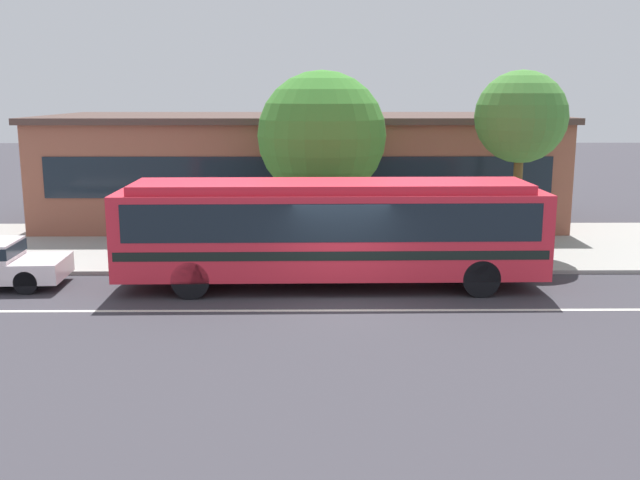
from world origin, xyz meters
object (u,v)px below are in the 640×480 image
object	(u,v)px
bus_stop_sign	(506,210)
street_tree_mid_block	(521,118)
transit_bus	(331,226)
pedestrian_walking_along_curb	(288,232)
pedestrian_waiting_near_sign	(196,225)
street_tree_near_stop	(322,136)

from	to	relation	value
bus_stop_sign	street_tree_mid_block	distance (m)	3.39
bus_stop_sign	transit_bus	bearing A→B (deg)	-159.57
pedestrian_walking_along_curb	transit_bus	bearing A→B (deg)	-60.17
pedestrian_waiting_near_sign	pedestrian_walking_along_curb	size ratio (longest dim) A/B	1.02
pedestrian_waiting_near_sign	bus_stop_sign	distance (m)	9.69
pedestrian_walking_along_curb	street_tree_mid_block	size ratio (longest dim) A/B	0.29
transit_bus	bus_stop_sign	distance (m)	5.64
bus_stop_sign	street_tree_mid_block	bearing A→B (deg)	65.95
bus_stop_sign	street_tree_near_stop	size ratio (longest dim) A/B	0.45
street_tree_near_stop	street_tree_mid_block	world-z (taller)	street_tree_near_stop
pedestrian_walking_along_curb	street_tree_near_stop	size ratio (longest dim) A/B	0.29
pedestrian_walking_along_curb	street_tree_near_stop	distance (m)	3.84
bus_stop_sign	street_tree_mid_block	xyz separation A→B (m)	(0.85, 1.91, 2.68)
pedestrian_waiting_near_sign	street_tree_near_stop	distance (m)	5.04
street_tree_mid_block	street_tree_near_stop	bearing A→B (deg)	173.11
pedestrian_walking_along_curb	bus_stop_sign	size ratio (longest dim) A/B	0.64
bus_stop_sign	street_tree_near_stop	bearing A→B (deg)	154.04
transit_bus	pedestrian_waiting_near_sign	world-z (taller)	transit_bus
street_tree_mid_block	pedestrian_waiting_near_sign	bearing A→B (deg)	-177.72
pedestrian_waiting_near_sign	bus_stop_sign	xyz separation A→B (m)	(9.55, -1.49, 0.69)
bus_stop_sign	pedestrian_waiting_near_sign	bearing A→B (deg)	171.12
transit_bus	street_tree_near_stop	xyz separation A→B (m)	(-0.20, 4.64, 2.18)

